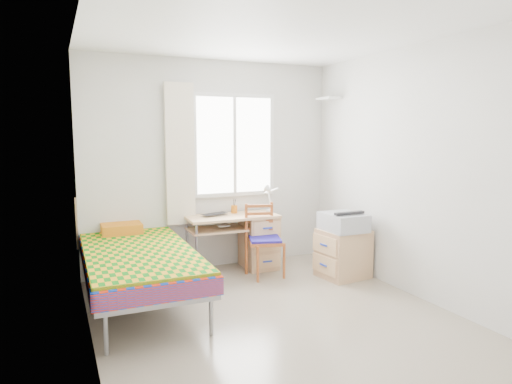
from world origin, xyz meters
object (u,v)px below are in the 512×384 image
Objects in this scene: chair at (264,235)px; cabinet at (343,253)px; printer at (343,221)px; desk at (254,238)px; bed at (137,256)px.

cabinet is (0.83, -0.44, -0.21)m from chair.
desk is at bearing 134.08° from printer.
bed reaches higher than printer.
bed is 1.98× the size of desk.
bed is at bearing -153.80° from chair.
bed reaches higher than chair.
cabinet is 1.16× the size of printer.
bed is at bearing 168.99° from cabinet.
printer is (2.34, -0.23, 0.21)m from bed.
cabinet is at bearing -41.50° from desk.
chair is (-0.01, -0.33, 0.11)m from desk.
desk is (1.55, 0.57, -0.08)m from bed.
chair is at bearing 9.73° from bed.
bed is 2.56× the size of chair.
bed reaches higher than desk.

